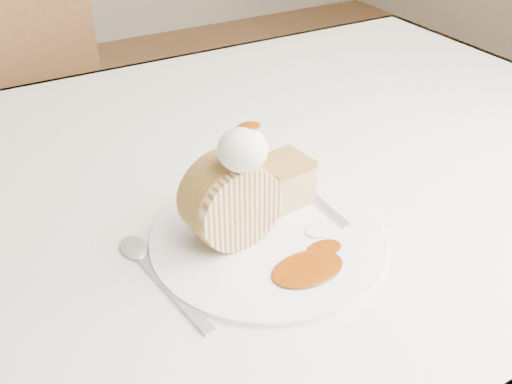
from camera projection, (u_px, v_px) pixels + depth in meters
table at (222, 223)px, 0.84m from camera, size 1.40×0.90×0.75m
plate at (268, 238)px, 0.66m from camera, size 0.31×0.31×0.01m
roulade_slice at (231, 201)px, 0.63m from camera, size 0.11×0.06×0.10m
cake_chunk at (283, 183)px, 0.71m from camera, size 0.07×0.06×0.05m
whipped_cream at (243, 150)px, 0.58m from camera, size 0.05×0.05×0.05m
caramel_drizzle at (249, 122)px, 0.57m from camera, size 0.03×0.02×0.01m
caramel_pool at (308, 268)px, 0.61m from camera, size 0.09×0.07×0.00m
fork at (319, 202)px, 0.71m from camera, size 0.02×0.16×0.00m
spoon at (174, 293)px, 0.59m from camera, size 0.05×0.17×0.00m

